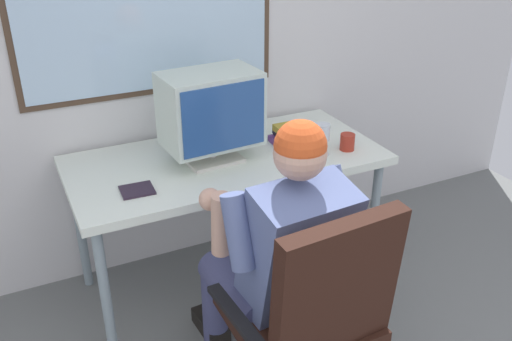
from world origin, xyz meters
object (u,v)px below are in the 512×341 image
(desk, at_px, (226,168))
(coffee_mug, at_px, (347,142))
(wine_glass, at_px, (323,134))
(office_chair, at_px, (315,308))
(person_seated, at_px, (280,250))
(book_stack, at_px, (290,135))
(cd_case, at_px, (137,190))
(crt_monitor, at_px, (211,110))

(desk, distance_m, coffee_mug, 0.62)
(wine_glass, bearing_deg, desk, 157.28)
(office_chair, xyz_separation_m, coffee_mug, (0.62, 0.75, 0.26))
(desk, relative_size, person_seated, 1.24)
(person_seated, height_order, book_stack, person_seated)
(office_chair, distance_m, book_stack, 1.07)
(book_stack, relative_size, cd_case, 1.26)
(crt_monitor, bearing_deg, desk, 9.29)
(crt_monitor, distance_m, cd_case, 0.50)
(crt_monitor, height_order, book_stack, crt_monitor)
(crt_monitor, xyz_separation_m, coffee_mug, (0.66, -0.18, -0.22))
(desk, height_order, person_seated, person_seated)
(cd_case, distance_m, coffee_mug, 1.07)
(desk, xyz_separation_m, cd_case, (-0.49, -0.16, 0.07))
(office_chair, relative_size, coffee_mug, 11.75)
(wine_glass, distance_m, coffee_mug, 0.16)
(book_stack, xyz_separation_m, cd_case, (-0.85, -0.17, -0.04))
(person_seated, bearing_deg, book_stack, 58.72)
(person_seated, distance_m, cd_case, 0.69)
(desk, bearing_deg, crt_monitor, -170.71)
(desk, height_order, office_chair, office_chair)
(wine_glass, bearing_deg, crt_monitor, 161.60)
(cd_case, bearing_deg, desk, 18.08)
(desk, bearing_deg, book_stack, 2.38)
(desk, bearing_deg, person_seated, -94.88)
(desk, relative_size, cd_case, 10.35)
(office_chair, bearing_deg, crt_monitor, 92.01)
(person_seated, height_order, crt_monitor, person_seated)
(person_seated, xyz_separation_m, wine_glass, (0.49, 0.50, 0.22))
(book_stack, bearing_deg, cd_case, -168.43)
(person_seated, relative_size, coffee_mug, 14.77)
(person_seated, bearing_deg, coffee_mug, 37.49)
(cd_case, bearing_deg, crt_monitor, 19.61)
(crt_monitor, relative_size, cd_case, 3.13)
(desk, height_order, crt_monitor, crt_monitor)
(wine_glass, relative_size, book_stack, 0.86)
(desk, relative_size, office_chair, 1.56)
(book_stack, distance_m, coffee_mug, 0.30)
(crt_monitor, bearing_deg, coffee_mug, -15.08)
(person_seated, bearing_deg, wine_glass, 45.20)
(cd_case, bearing_deg, wine_glass, -1.44)
(person_seated, xyz_separation_m, coffee_mug, (0.64, 0.49, 0.16))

